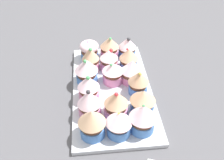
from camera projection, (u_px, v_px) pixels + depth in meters
ground_plane at (112, 95)px, 74.58cm from camera, size 180.00×180.00×3.00cm
baking_tray at (112, 89)px, 73.22cm from camera, size 41.44×22.40×1.20cm
cupcake_0 at (143, 118)px, 58.79cm from camera, size 6.53×6.53×8.17cm
cupcake_1 at (143, 101)px, 63.74cm from camera, size 6.56×6.56×6.98cm
cupcake_2 at (138, 82)px, 68.95cm from camera, size 5.78×5.78×7.62cm
cupcake_3 at (132, 71)px, 72.89cm from camera, size 6.32×6.32×7.31cm
cupcake_4 at (129, 58)px, 77.87cm from camera, size 5.97×5.97×7.10cm
cupcake_5 at (127, 47)px, 83.16cm from camera, size 5.89×5.89×7.06cm
cupcake_6 at (118, 124)px, 58.30cm from camera, size 6.23×6.23×6.89cm
cupcake_7 at (117, 103)px, 62.58cm from camera, size 6.10×6.10×8.11cm
cupcake_8 at (113, 72)px, 72.77cm from camera, size 6.24×6.24×7.08cm
cupcake_9 at (110, 59)px, 77.87cm from camera, size 5.64×5.64×7.01cm
cupcake_10 at (109, 47)px, 82.23cm from camera, size 6.11×6.11×7.75cm
cupcake_11 at (92, 123)px, 57.61cm from camera, size 6.50×6.50×7.90cm
cupcake_12 at (89, 103)px, 62.75cm from camera, size 5.96×5.96×8.06cm
cupcake_13 at (89, 87)px, 67.19cm from camera, size 5.95×5.95×7.89cm
cupcake_14 at (86, 70)px, 72.42cm from camera, size 6.72×6.72×8.23cm
cupcake_15 at (91, 59)px, 76.97cm from camera, size 5.36×5.36×8.26cm
cupcake_16 at (89, 50)px, 81.82cm from camera, size 6.18×6.18×6.75cm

